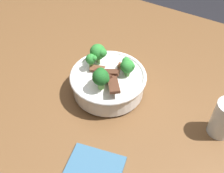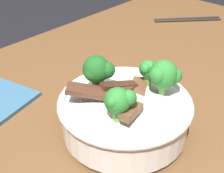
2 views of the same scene
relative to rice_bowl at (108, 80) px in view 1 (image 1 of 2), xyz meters
The scene contains 4 objects.
dining_table 0.16m from the rice_bowl, 64.62° to the left, with size 1.55×1.01×0.81m.
rice_bowl is the anchor object (origin of this frame).
drinking_glass 0.33m from the rice_bowl, ahead, with size 0.06×0.06×0.11m.
folded_napkin 0.27m from the rice_bowl, 66.63° to the right, with size 0.13×0.12×0.01m, color #386689.
Camera 1 is at (0.28, -0.53, 1.43)m, focal length 43.72 mm.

